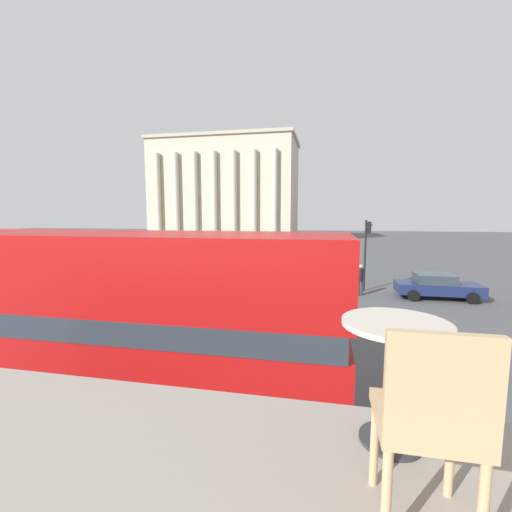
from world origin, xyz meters
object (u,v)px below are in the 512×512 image
car_navy (437,286)px  traffic_light_mid (367,245)px  cafe_chair_0 (430,419)px  cafe_dining_table (395,354)px  pedestrian_red (309,264)px  double_decker_bus (94,315)px  pedestrian_black (361,278)px  pedestrian_yellow (185,286)px  traffic_light_near (259,271)px  plaza_building_left (227,191)px

car_navy → traffic_light_mid: bearing=92.2°
cafe_chair_0 → traffic_light_mid: (1.92, 19.41, -0.94)m
cafe_dining_table → pedestrian_red: 22.14m
traffic_light_mid → car_navy: 4.26m
double_decker_bus → pedestrian_black: (6.85, 13.20, -1.30)m
double_decker_bus → traffic_light_mid: 16.16m
double_decker_bus → traffic_light_mid: traffic_light_mid is taller
cafe_dining_table → traffic_light_mid: 18.94m
car_navy → pedestrian_yellow: pedestrian_yellow is taller
traffic_light_mid → cafe_chair_0: bearing=-95.6°
cafe_chair_0 → traffic_light_near: 11.31m
pedestrian_black → traffic_light_mid: bearing=125.1°
plaza_building_left → pedestrian_yellow: plaza_building_left is taller
double_decker_bus → pedestrian_yellow: (-1.97, 9.48, -1.39)m
plaza_building_left → traffic_light_mid: size_ratio=5.87×
traffic_light_near → car_navy: 11.21m
traffic_light_near → car_navy: size_ratio=0.87×
pedestrian_yellow → car_navy: bearing=-71.2°
cafe_chair_0 → pedestrian_red: (-1.51, 22.54, -2.60)m
cafe_dining_table → traffic_light_near: size_ratio=0.20×
traffic_light_mid → pedestrian_yellow: size_ratio=2.60×
car_navy → plaza_building_left: bearing=51.5°
traffic_light_near → cafe_chair_0: bearing=-75.4°
traffic_light_mid → plaza_building_left: bearing=117.3°
cafe_chair_0 → car_navy: bearing=76.3°
plaza_building_left → pedestrian_black: bearing=-63.9°
cafe_chair_0 → traffic_light_near: cafe_chair_0 is taller
plaza_building_left → traffic_light_near: plaza_building_left is taller
double_decker_bus → cafe_chair_0: bearing=-43.2°
double_decker_bus → pedestrian_black: 14.93m
traffic_light_mid → traffic_light_near: bearing=-119.1°
pedestrian_red → pedestrian_yellow: 9.95m
cafe_dining_table → pedestrian_black: (1.54, 17.57, -2.67)m
plaza_building_left → pedestrian_yellow: (10.51, -43.21, -7.77)m
double_decker_bus → traffic_light_near: size_ratio=2.95×
cafe_chair_0 → pedestrian_red: 22.74m
cafe_dining_table → car_navy: cafe_dining_table is taller
double_decker_bus → pedestrian_yellow: 9.78m
car_navy → pedestrian_black: (-3.95, -0.04, 0.31)m
double_decker_bus → pedestrian_black: double_decker_bus is taller
cafe_dining_table → plaza_building_left: plaza_building_left is taller
pedestrian_red → plaza_building_left: bearing=-26.2°
cafe_dining_table → traffic_light_mid: (1.94, 18.81, -0.96)m
cafe_chair_0 → pedestrian_red: bearing=96.9°
cafe_dining_table → pedestrian_black: 17.84m
cafe_dining_table → traffic_light_near: cafe_dining_table is taller
pedestrian_black → pedestrian_yellow: 9.58m
traffic_light_near → pedestrian_red: (1.33, 11.66, -1.33)m
traffic_light_near → pedestrian_black: 8.61m
cafe_dining_table → cafe_chair_0: bearing=-87.6°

